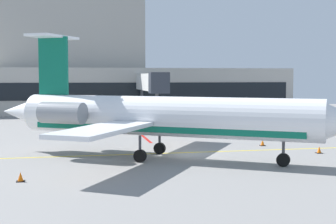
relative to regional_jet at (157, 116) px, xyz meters
name	(u,v)px	position (x,y,z in m)	size (l,w,h in m)	color
ground	(188,156)	(2.58, 1.09, -3.18)	(120.00, 120.00, 0.11)	gray
terminal_building	(84,72)	(-4.11, 47.76, 3.70)	(68.00, 12.87, 20.37)	#B7B2A8
jet_bridge_west	(150,83)	(4.57, 31.56, 2.05)	(2.40, 17.62, 6.58)	silver
regional_jet	(157,116)	(0.00, 0.00, 0.00)	(25.47, 19.29, 9.29)	white
baggage_tug	(185,115)	(8.67, 27.60, -2.20)	(3.66, 4.51, 2.00)	#E5B20C
pushback_tractor	(122,123)	(-0.80, 17.52, -2.18)	(3.57, 2.84, 2.13)	#E5B20C
fuel_tank	(221,110)	(14.42, 29.96, -1.88)	(6.98, 2.79, 2.20)	white
safety_cone_alpha	(21,177)	(-9.11, -6.12, -2.88)	(0.47, 0.47, 0.55)	orange
safety_cone_bravo	(319,150)	(12.96, -0.17, -2.88)	(0.47, 0.47, 0.55)	orange
safety_cone_charlie	(263,143)	(10.17, 4.56, -2.88)	(0.47, 0.47, 0.55)	orange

